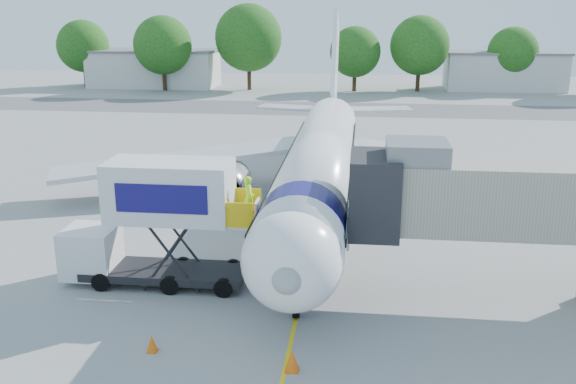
# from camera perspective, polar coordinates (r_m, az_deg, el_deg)

# --- Properties ---
(ground) EXTENTS (160.00, 160.00, 0.00)m
(ground) POSITION_cam_1_polar(r_m,az_deg,el_deg) (34.19, 2.37, -3.73)
(ground) COLOR gray
(ground) RESTS_ON ground
(guidance_line) EXTENTS (0.15, 70.00, 0.01)m
(guidance_line) POSITION_cam_1_polar(r_m,az_deg,el_deg) (34.19, 2.37, -3.72)
(guidance_line) COLOR yellow
(guidance_line) RESTS_ON ground
(taxiway_strip) EXTENTS (120.00, 10.00, 0.01)m
(taxiway_strip) POSITION_cam_1_polar(r_m,az_deg,el_deg) (74.98, 4.80, 7.36)
(taxiway_strip) COLOR #59595B
(taxiway_strip) RESTS_ON ground
(aircraft) EXTENTS (34.17, 37.73, 11.35)m
(aircraft) POSITION_cam_1_polar(r_m,az_deg,el_deg) (37.27, 2.90, 2.71)
(aircraft) COLOR white
(aircraft) RESTS_ON ground
(jet_bridge) EXTENTS (13.90, 3.20, 6.60)m
(jet_bridge) POSITION_cam_1_polar(r_m,az_deg,el_deg) (26.72, 18.66, -0.62)
(jet_bridge) COLOR #A69F8E
(jet_bridge) RESTS_ON ground
(catering_hiloader) EXTENTS (8.50, 2.44, 5.50)m
(catering_hiloader) POSITION_cam_1_polar(r_m,az_deg,el_deg) (27.93, -11.61, -2.76)
(catering_hiloader) COLOR black
(catering_hiloader) RESTS_ON ground
(safety_cone_a) EXTENTS (0.50, 0.50, 0.79)m
(safety_cone_a) POSITION_cam_1_polar(r_m,az_deg,el_deg) (22.04, 0.37, -14.73)
(safety_cone_a) COLOR #E45E0C
(safety_cone_a) RESTS_ON ground
(safety_cone_b) EXTENTS (0.39, 0.39, 0.63)m
(safety_cone_b) POSITION_cam_1_polar(r_m,az_deg,el_deg) (23.62, -12.00, -13.05)
(safety_cone_b) COLOR #E45E0C
(safety_cone_b) RESTS_ON ground
(outbuilding_left) EXTENTS (18.40, 8.40, 5.30)m
(outbuilding_left) POSITION_cam_1_polar(r_m,az_deg,el_deg) (97.29, -11.79, 10.74)
(outbuilding_left) COLOR silver
(outbuilding_left) RESTS_ON ground
(outbuilding_right) EXTENTS (16.40, 7.40, 5.30)m
(outbuilding_right) POSITION_cam_1_polar(r_m,az_deg,el_deg) (96.49, 18.65, 10.19)
(outbuilding_right) COLOR silver
(outbuilding_right) RESTS_ON ground
(tree_a) EXTENTS (7.46, 7.46, 9.51)m
(tree_a) POSITION_cam_1_polar(r_m,az_deg,el_deg) (99.72, -17.76, 12.25)
(tree_a) COLOR #382314
(tree_a) RESTS_ON ground
(tree_b) EXTENTS (8.02, 8.02, 10.22)m
(tree_b) POSITION_cam_1_polar(r_m,az_deg,el_deg) (92.04, -11.08, 12.69)
(tree_b) COLOR #382314
(tree_b) RESTS_ON ground
(tree_c) EXTENTS (9.25, 9.25, 11.79)m
(tree_c) POSITION_cam_1_polar(r_m,az_deg,el_deg) (91.20, -3.52, 13.53)
(tree_c) COLOR #382314
(tree_c) RESTS_ON ground
(tree_d) EXTENTS (6.92, 6.92, 8.82)m
(tree_d) POSITION_cam_1_polar(r_m,az_deg,el_deg) (90.08, 5.99, 12.28)
(tree_d) COLOR #382314
(tree_d) RESTS_ON ground
(tree_e) EXTENTS (8.04, 8.04, 10.25)m
(tree_e) POSITION_cam_1_polar(r_m,az_deg,el_deg) (91.31, 11.63, 12.64)
(tree_e) COLOR #382314
(tree_e) RESTS_ON ground
(tree_f) EXTENTS (6.84, 6.84, 8.72)m
(tree_f) POSITION_cam_1_polar(r_m,az_deg,el_deg) (95.27, 19.35, 11.65)
(tree_f) COLOR #382314
(tree_f) RESTS_ON ground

